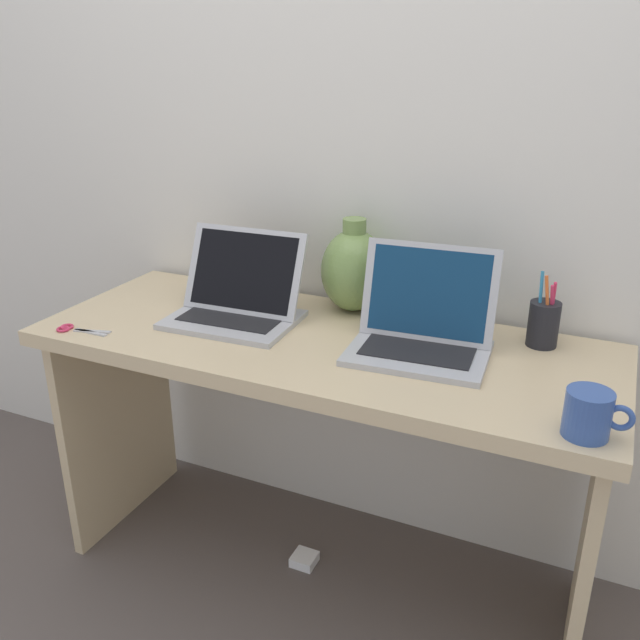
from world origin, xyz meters
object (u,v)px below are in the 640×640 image
coffee_mug (589,414)px  scissors (74,329)px  laptop_left (238,297)px  power_brick (304,559)px  pen_cup (544,323)px  laptop_right (423,324)px  green_vase (354,270)px

coffee_mug → scissors: (-1.26, -0.01, -0.04)m
laptop_left → coffee_mug: (0.91, -0.25, -0.01)m
coffee_mug → power_brick: bearing=162.8°
pen_cup → scissors: bearing=-160.1°
laptop_right → pen_cup: laptop_right is taller
coffee_mug → scissors: size_ratio=0.86×
pen_cup → laptop_right: bearing=-151.1°
laptop_right → coffee_mug: size_ratio=2.72×
laptop_right → scissors: 0.90m
scissors → power_brick: scissors is taller
coffee_mug → pen_cup: bearing=108.6°
green_vase → pen_cup: green_vase is taller
laptop_left → laptop_right: size_ratio=1.01×
laptop_left → scissors: bearing=-143.7°
laptop_left → coffee_mug: bearing=-15.3°
green_vase → laptop_left: bearing=-143.8°
laptop_left → laptop_right: 0.51m
scissors → coffee_mug: bearing=0.3°
pen_cup → scissors: (-1.12, -0.41, -0.06)m
laptop_left → scissors: size_ratio=2.35×
laptop_right → green_vase: bearing=144.5°
pen_cup → power_brick: pen_cup is taller
laptop_left → laptop_right: (0.51, 0.01, 0.00)m
laptop_right → pen_cup: bearing=28.9°
pen_cup → power_brick: 0.99m
pen_cup → scissors: 1.20m
laptop_left → power_brick: bearing=-8.2°
green_vase → scissors: bearing=-143.8°
green_vase → scissors: size_ratio=1.77×
scissors → green_vase: bearing=36.2°
laptop_left → pen_cup: laptop_left is taller
coffee_mug → laptop_left: bearing=164.7°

